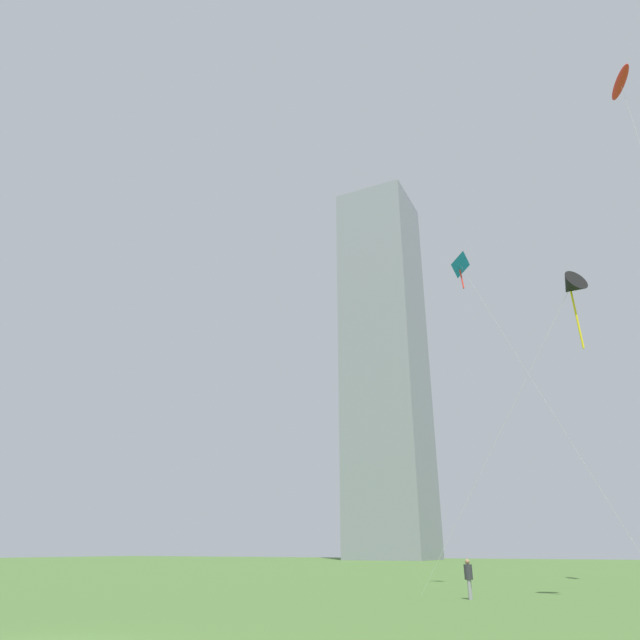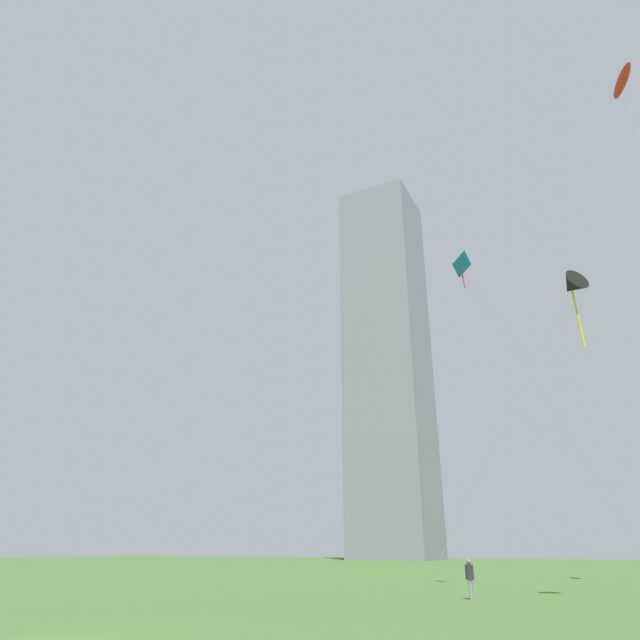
{
  "view_description": "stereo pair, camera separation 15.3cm",
  "coord_description": "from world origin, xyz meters",
  "px_view_note": "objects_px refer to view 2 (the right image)",
  "views": [
    {
      "loc": [
        12.93,
        -9.83,
        2.2
      ],
      "look_at": [
        2.03,
        10.3,
        11.53
      ],
      "focal_mm": 31.57,
      "sensor_mm": 36.0,
      "label": 1
    },
    {
      "loc": [
        13.07,
        -9.75,
        2.2
      ],
      "look_at": [
        2.03,
        10.3,
        11.53
      ],
      "focal_mm": 31.57,
      "sensor_mm": 36.0,
      "label": 2
    }
  ],
  "objects_px": {
    "kite_flying_1": "(464,269)",
    "kite_flying_2": "(622,81)",
    "distant_highrise_0": "(388,360)",
    "kite_flying_0": "(572,286)",
    "person_standing_0": "(470,576)"
  },
  "relations": [
    {
      "from": "kite_flying_0",
      "to": "kite_flying_1",
      "type": "xyz_separation_m",
      "value": [
        -6.77,
        5.87,
        5.37
      ]
    },
    {
      "from": "kite_flying_1",
      "to": "distant_highrise_0",
      "type": "distance_m",
      "value": 100.06
    },
    {
      "from": "person_standing_0",
      "to": "distant_highrise_0",
      "type": "bearing_deg",
      "value": -162.83
    },
    {
      "from": "kite_flying_1",
      "to": "kite_flying_2",
      "type": "xyz_separation_m",
      "value": [
        12.27,
        3.65,
        14.2
      ]
    },
    {
      "from": "kite_flying_2",
      "to": "distant_highrise_0",
      "type": "relative_size",
      "value": 0.39
    },
    {
      "from": "person_standing_0",
      "to": "kite_flying_2",
      "type": "relative_size",
      "value": 0.05
    },
    {
      "from": "kite_flying_2",
      "to": "person_standing_0",
      "type": "bearing_deg",
      "value": -141.25
    },
    {
      "from": "kite_flying_0",
      "to": "kite_flying_2",
      "type": "bearing_deg",
      "value": 59.98
    },
    {
      "from": "kite_flying_1",
      "to": "person_standing_0",
      "type": "bearing_deg",
      "value": -88.84
    },
    {
      "from": "person_standing_0",
      "to": "kite_flying_1",
      "type": "xyz_separation_m",
      "value": [
        -0.12,
        6.1,
        19.15
      ]
    },
    {
      "from": "kite_flying_0",
      "to": "kite_flying_1",
      "type": "height_order",
      "value": "kite_flying_1"
    },
    {
      "from": "kite_flying_1",
      "to": "distant_highrise_0",
      "type": "bearing_deg",
      "value": 114.83
    },
    {
      "from": "kite_flying_0",
      "to": "distant_highrise_0",
      "type": "xyz_separation_m",
      "value": [
        -47.47,
        93.81,
        30.3
      ]
    },
    {
      "from": "kite_flying_1",
      "to": "kite_flying_2",
      "type": "relative_size",
      "value": 0.6
    },
    {
      "from": "kite_flying_2",
      "to": "kite_flying_1",
      "type": "bearing_deg",
      "value": -163.44
    }
  ]
}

